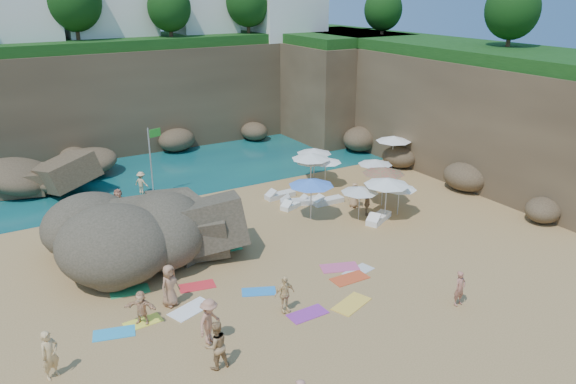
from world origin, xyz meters
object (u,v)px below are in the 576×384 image
person_stand_4 (355,195)px  rock_outcrop (137,255)px  person_stand_2 (141,183)px  person_stand_5 (119,203)px  parasol_0 (326,160)px  parasol_1 (311,156)px  person_stand_0 (50,355)px  person_stand_1 (216,345)px  parasol_2 (314,151)px  lounger_0 (293,205)px  person_stand_3 (367,204)px  flag_pole (152,153)px

person_stand_4 → rock_outcrop: bearing=-153.6°
person_stand_2 → person_stand_5: bearing=107.4°
parasol_0 → parasol_1: size_ratio=0.84×
rock_outcrop → person_stand_0: 9.37m
person_stand_1 → person_stand_5: bearing=-92.7°
parasol_1 → person_stand_2: bearing=154.5°
person_stand_5 → parasol_2: bearing=4.3°
person_stand_1 → person_stand_2: 18.97m
parasol_1 → lounger_0: size_ratio=1.41×
parasol_2 → person_stand_3: bearing=-97.0°
parasol_2 → person_stand_1: parasol_2 is taller
flag_pole → parasol_0: bearing=-21.9°
parasol_0 → person_stand_0: size_ratio=1.18×
parasol_2 → lounger_0: (-3.89, -3.60, -1.95)m
rock_outcrop → flag_pole: 8.96m
person_stand_0 → person_stand_1: 5.64m
parasol_1 → person_stand_3: bearing=-87.4°
person_stand_0 → person_stand_3: size_ratio=1.26×
person_stand_0 → person_stand_3: bearing=-8.1°
parasol_1 → person_stand_3: size_ratio=1.77×
person_stand_1 → person_stand_4: 16.59m
parasol_0 → person_stand_2: bearing=155.5°
lounger_0 → person_stand_5: size_ratio=1.04×
parasol_0 → parasol_2: bearing=85.8°
flag_pole → parasol_1: (9.33, -3.90, -0.63)m
parasol_1 → person_stand_5: 12.43m
person_stand_3 → parasol_0: bearing=29.0°
person_stand_3 → person_stand_5: (-12.51, 7.18, 0.15)m
parasol_2 → parasol_0: bearing=-94.2°
parasol_1 → lounger_0: bearing=-140.2°
flag_pole → person_stand_1: flag_pole is taller
flag_pole → parasol_0: size_ratio=2.08×
rock_outcrop → parasol_2: size_ratio=3.32×
parasol_1 → person_stand_2: parasol_1 is taller
flag_pole → person_stand_2: 2.37m
parasol_0 → flag_pole: bearing=158.1°
person_stand_5 → flag_pole: bearing=44.5°
person_stand_2 → person_stand_3: person_stand_2 is taller
lounger_0 → person_stand_2: size_ratio=1.23×
flag_pole → person_stand_4: size_ratio=2.89×
parasol_2 → person_stand_5: 13.42m
rock_outcrop → person_stand_4: rock_outcrop is taller
parasol_2 → person_stand_4: 5.75m
flag_pole → lounger_0: (6.56, -6.21, -2.72)m
flag_pole → person_stand_4: 12.87m
parasol_0 → person_stand_2: size_ratio=1.46×
person_stand_2 → person_stand_5: 3.98m
lounger_0 → parasol_0: bearing=7.0°
lounger_0 → person_stand_5: 10.25m
person_stand_4 → person_stand_1: bearing=-115.9°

